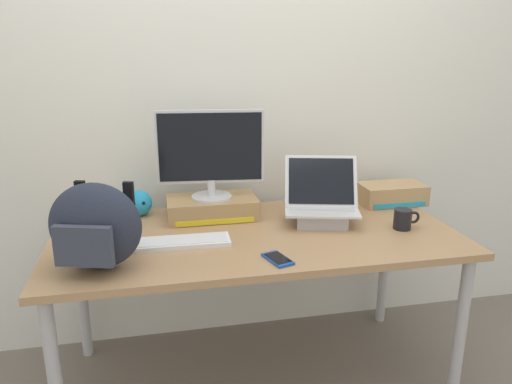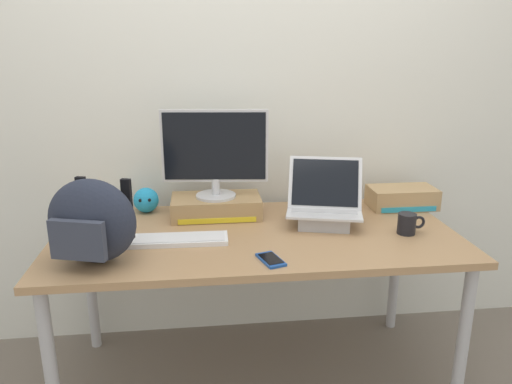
# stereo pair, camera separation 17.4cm
# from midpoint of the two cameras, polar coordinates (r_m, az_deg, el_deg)

# --- Properties ---
(ground_plane) EXTENTS (20.00, 20.00, 0.00)m
(ground_plane) POSITION_cam_midpoint_polar(r_m,az_deg,el_deg) (2.46, -2.17, -20.70)
(ground_plane) COLOR #70665B
(back_wall) EXTENTS (7.00, 0.10, 2.60)m
(back_wall) POSITION_cam_midpoint_polar(r_m,az_deg,el_deg) (2.47, -4.54, 12.14)
(back_wall) COLOR silver
(back_wall) RESTS_ON ground
(desk) EXTENTS (1.70, 0.82, 0.73)m
(desk) POSITION_cam_midpoint_polar(r_m,az_deg,el_deg) (2.13, -2.36, -6.42)
(desk) COLOR #A87F56
(desk) RESTS_ON ground
(toner_box_yellow) EXTENTS (0.41, 0.23, 0.09)m
(toner_box_yellow) POSITION_cam_midpoint_polar(r_m,az_deg,el_deg) (2.29, -7.33, -1.83)
(toner_box_yellow) COLOR #A88456
(toner_box_yellow) RESTS_ON desk
(desktop_monitor) EXTENTS (0.48, 0.18, 0.40)m
(desktop_monitor) POSITION_cam_midpoint_polar(r_m,az_deg,el_deg) (2.22, -7.57, 4.47)
(desktop_monitor) COLOR silver
(desktop_monitor) RESTS_ON toner_box_yellow
(open_laptop) EXTENTS (0.37, 0.32, 0.28)m
(open_laptop) POSITION_cam_midpoint_polar(r_m,az_deg,el_deg) (2.21, 5.34, -2.03)
(open_laptop) COLOR #ADADB2
(open_laptop) RESTS_ON desk
(external_keyboard) EXTENTS (0.41, 0.13, 0.02)m
(external_keyboard) POSITION_cam_midpoint_polar(r_m,az_deg,el_deg) (2.01, -11.46, -5.79)
(external_keyboard) COLOR white
(external_keyboard) RESTS_ON desk
(messenger_backpack) EXTENTS (0.37, 0.29, 0.31)m
(messenger_backpack) POSITION_cam_midpoint_polar(r_m,az_deg,el_deg) (1.84, -20.83, -3.81)
(messenger_backpack) COLOR #232838
(messenger_backpack) RESTS_ON desk
(coffee_mug) EXTENTS (0.12, 0.08, 0.09)m
(coffee_mug) POSITION_cam_midpoint_polar(r_m,az_deg,el_deg) (2.19, 14.61, -3.10)
(coffee_mug) COLOR black
(coffee_mug) RESTS_ON desk
(cell_phone) EXTENTS (0.10, 0.15, 0.01)m
(cell_phone) POSITION_cam_midpoint_polar(r_m,az_deg,el_deg) (1.83, -0.20, -7.85)
(cell_phone) COLOR #19479E
(cell_phone) RESTS_ON desk
(plush_toy) EXTENTS (0.12, 0.12, 0.12)m
(plush_toy) POSITION_cam_midpoint_polar(r_m,az_deg,el_deg) (2.37, -15.49, -1.29)
(plush_toy) COLOR #2393CC
(plush_toy) RESTS_ON desk
(toner_box_cyan) EXTENTS (0.32, 0.18, 0.10)m
(toner_box_cyan) POSITION_cam_midpoint_polar(r_m,az_deg,el_deg) (2.54, 13.64, -0.23)
(toner_box_cyan) COLOR tan
(toner_box_cyan) RESTS_ON desk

